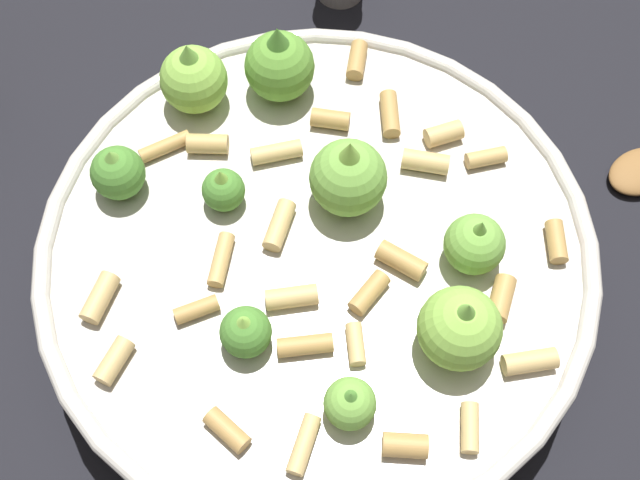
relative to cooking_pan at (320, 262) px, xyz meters
The scene contains 2 objects.
ground_plane 0.04m from the cooking_pan, ahead, with size 2.40×2.40×0.00m, color black.
cooking_pan is the anchor object (origin of this frame).
Camera 1 is at (0.21, -0.00, 0.49)m, focal length 44.94 mm.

